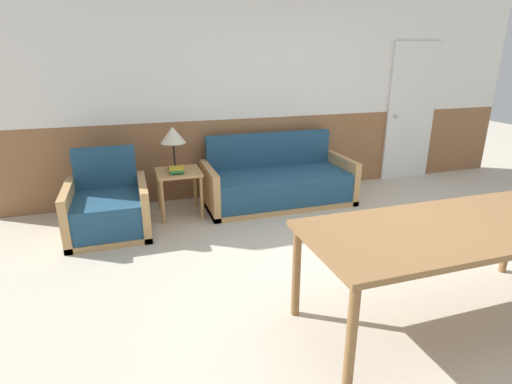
% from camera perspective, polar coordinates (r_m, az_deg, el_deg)
% --- Properties ---
extents(ground_plane, '(16.00, 16.00, 0.00)m').
position_cam_1_polar(ground_plane, '(3.59, 19.14, -12.24)').
color(ground_plane, beige).
extents(wall_back, '(7.20, 0.06, 2.70)m').
position_cam_1_polar(wall_back, '(5.41, 3.71, 14.23)').
color(wall_back, '#8E603D').
rests_on(wall_back, ground_plane).
extents(couch, '(1.84, 0.82, 0.84)m').
position_cam_1_polar(couch, '(5.06, 3.14, 1.19)').
color(couch, tan).
rests_on(couch, ground_plane).
extents(armchair, '(0.82, 0.85, 0.85)m').
position_cam_1_polar(armchair, '(4.49, -20.36, -2.42)').
color(armchair, tan).
rests_on(armchair, ground_plane).
extents(side_table, '(0.50, 0.50, 0.53)m').
position_cam_1_polar(side_table, '(4.71, -10.97, 1.87)').
color(side_table, tan).
rests_on(side_table, ground_plane).
extents(table_lamp, '(0.29, 0.29, 0.50)m').
position_cam_1_polar(table_lamp, '(4.67, -11.79, 7.84)').
color(table_lamp, black).
rests_on(table_lamp, side_table).
extents(book_stack, '(0.18, 0.18, 0.07)m').
position_cam_1_polar(book_stack, '(4.58, -11.29, 3.10)').
color(book_stack, '#2D7F3D').
rests_on(book_stack, side_table).
extents(dining_table, '(2.09, 0.86, 0.73)m').
position_cam_1_polar(dining_table, '(2.99, 26.63, -5.36)').
color(dining_table, olive).
rests_on(dining_table, ground_plane).
extents(entry_door, '(0.80, 0.09, 1.98)m').
position_cam_1_polar(entry_door, '(6.44, 21.25, 10.54)').
color(entry_door, white).
rests_on(entry_door, ground_plane).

